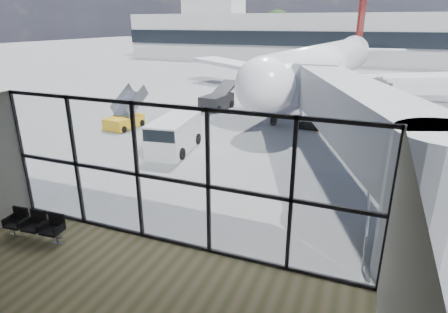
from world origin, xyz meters
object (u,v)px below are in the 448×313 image
Objects in this scene: service_van at (174,135)px; airliner at (328,63)px; mobile_stairs at (125,120)px; seating_row at (36,223)px; belt_loader at (217,101)px.

airliner is at bearing 68.35° from service_van.
service_van is 6.16m from mobile_stairs.
seating_row is at bearing -96.87° from service_van.
mobile_stairs is (-5.36, 3.02, -0.40)m from service_van.
mobile_stairs is at bearing 109.27° from seating_row.
belt_loader is 8.30m from mobile_stairs.
airliner is at bearing 64.17° from mobile_stairs.
mobile_stairs is (-5.47, 12.39, 0.00)m from seating_row.
service_van is at bearing 86.14° from seating_row.
service_van is at bearing -74.98° from belt_loader.
airliner is 22.05m from service_van.
airliner is 21.31m from mobile_stairs.
belt_loader reaches higher than service_van.
service_van is 0.95× the size of belt_loader.
seating_row is 0.66× the size of mobile_stairs.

